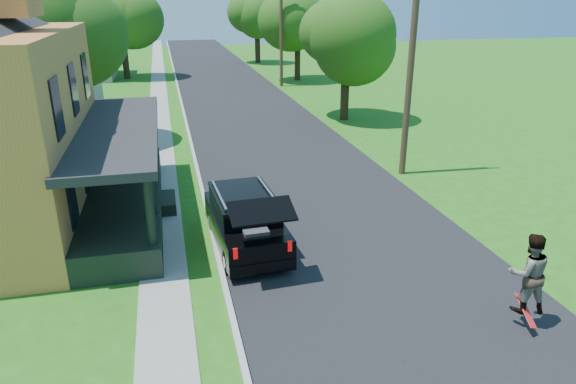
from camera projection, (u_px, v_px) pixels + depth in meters
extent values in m
plane|color=#235C12|center=(371.00, 273.00, 14.24)|extent=(140.00, 140.00, 0.00)
cube|color=black|center=(250.00, 117.00, 32.38)|extent=(8.00, 120.00, 0.02)
cube|color=#A0A09B|center=(185.00, 120.00, 31.50)|extent=(0.15, 120.00, 0.12)
cube|color=gray|center=(160.00, 122.00, 31.16)|extent=(1.30, 120.00, 0.03)
cube|color=gray|center=(46.00, 219.00, 17.61)|extent=(6.50, 1.20, 0.03)
cube|color=black|center=(126.00, 200.00, 18.04)|extent=(2.40, 10.00, 0.90)
cube|color=black|center=(117.00, 130.00, 17.12)|extent=(2.60, 10.30, 0.25)
cube|color=gray|center=(26.00, 75.00, 32.16)|extent=(8.00, 8.00, 5.00)
cube|color=gray|center=(67.00, 50.00, 46.67)|extent=(8.00, 8.00, 5.00)
cube|color=black|center=(246.00, 227.00, 15.53)|extent=(2.08, 4.48, 0.85)
cube|color=black|center=(244.00, 204.00, 15.42)|extent=(1.84, 2.81, 0.55)
cube|color=black|center=(244.00, 195.00, 15.31)|extent=(1.88, 2.90, 0.08)
cube|color=black|center=(262.00, 211.00, 13.11)|extent=(1.74, 1.00, 0.38)
cube|color=#37373C|center=(255.00, 236.00, 14.25)|extent=(0.73, 0.63, 0.45)
cube|color=#B3B4B8|center=(219.00, 195.00, 15.08)|extent=(0.19, 2.41, 0.06)
cube|color=#B3B4B8|center=(267.00, 190.00, 15.47)|extent=(0.19, 2.41, 0.06)
cube|color=#990505|center=(235.00, 254.00, 13.28)|extent=(0.12, 0.07, 0.30)
cube|color=#990505|center=(290.00, 246.00, 13.68)|extent=(0.12, 0.07, 0.30)
cylinder|color=black|center=(212.00, 220.00, 16.72)|extent=(0.28, 0.69, 0.68)
cylinder|color=black|center=(260.00, 215.00, 17.15)|extent=(0.28, 0.69, 0.68)
cylinder|color=black|center=(229.00, 262.00, 14.13)|extent=(0.28, 0.69, 0.68)
cylinder|color=black|center=(284.00, 254.00, 14.56)|extent=(0.28, 0.69, 0.68)
imported|color=black|center=(529.00, 273.00, 11.58)|extent=(1.07, 0.90, 1.94)
cube|color=red|center=(526.00, 311.00, 11.73)|extent=(0.26, 0.81, 0.58)
cylinder|color=black|center=(58.00, 117.00, 25.80)|extent=(0.76, 0.76, 2.96)
sphere|color=#37631A|center=(46.00, 47.00, 24.58)|extent=(7.55, 7.55, 5.74)
sphere|color=#37631A|center=(52.00, 19.00, 24.12)|extent=(6.54, 6.54, 4.98)
sphere|color=#37631A|center=(30.00, 33.00, 24.37)|extent=(6.71, 6.71, 5.10)
cylinder|color=black|center=(126.00, 62.00, 46.55)|extent=(0.68, 0.68, 2.91)
sphere|color=#37631A|center=(121.00, 25.00, 45.39)|extent=(6.47, 6.47, 5.31)
sphere|color=#37631A|center=(123.00, 11.00, 44.68)|extent=(5.61, 5.61, 4.60)
sphere|color=#37631A|center=(117.00, 18.00, 45.56)|extent=(5.75, 5.75, 4.72)
cylinder|color=black|center=(345.00, 94.00, 31.16)|extent=(0.68, 0.68, 3.12)
sphere|color=#37631A|center=(347.00, 41.00, 30.04)|extent=(6.05, 6.05, 4.58)
sphere|color=#37631A|center=(354.00, 23.00, 29.36)|extent=(5.24, 5.24, 3.97)
sphere|color=#37631A|center=(340.00, 32.00, 30.27)|extent=(5.37, 5.37, 4.07)
cylinder|color=black|center=(297.00, 61.00, 45.71)|extent=(0.67, 0.67, 3.39)
sphere|color=#37631A|center=(298.00, 20.00, 44.46)|extent=(7.06, 7.06, 5.37)
sphere|color=#37631A|center=(303.00, 5.00, 44.03)|extent=(6.12, 6.12, 4.66)
sphere|color=#37631A|center=(291.00, 12.00, 44.26)|extent=(6.28, 6.28, 4.78)
cylinder|color=black|center=(258.00, 48.00, 57.57)|extent=(0.66, 0.66, 3.11)
sphere|color=#37631A|center=(257.00, 17.00, 56.38)|extent=(6.01, 6.01, 5.31)
sphere|color=#37631A|center=(261.00, 6.00, 55.83)|extent=(5.21, 5.21, 4.60)
sphere|color=#37631A|center=(251.00, 11.00, 56.35)|extent=(5.34, 5.34, 4.72)
cylinder|color=#412E1E|center=(412.00, 48.00, 20.26)|extent=(0.31, 0.31, 10.50)
cylinder|color=#412E1E|center=(281.00, 24.00, 41.47)|extent=(0.32, 0.32, 9.97)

